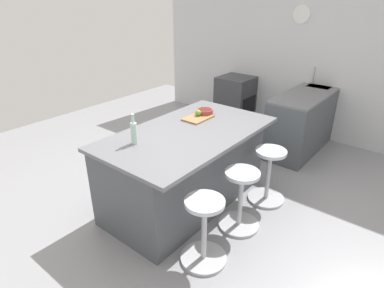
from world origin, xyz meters
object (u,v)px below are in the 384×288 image
(fruit_bowl, at_px, (205,112))
(water_bottle, at_px, (134,132))
(stool_middle, at_px, (240,201))
(cutting_board, at_px, (198,118))
(kitchen_island, at_px, (185,167))
(oven_range, at_px, (235,100))
(apple_green, at_px, (198,113))
(stool_near_camera, at_px, (204,233))
(stool_by_window, at_px, (268,177))

(fruit_bowl, bearing_deg, water_bottle, -2.07)
(stool_middle, bearing_deg, cutting_board, -113.53)
(kitchen_island, relative_size, water_bottle, 6.43)
(oven_range, relative_size, apple_green, 12.22)
(stool_near_camera, xyz_separation_m, water_bottle, (-0.05, -0.92, 0.73))
(oven_range, relative_size, fruit_bowl, 4.41)
(oven_range, distance_m, kitchen_island, 2.80)
(stool_middle, bearing_deg, water_bottle, -57.78)
(stool_near_camera, relative_size, water_bottle, 2.14)
(oven_range, relative_size, stool_by_window, 1.33)
(cutting_board, bearing_deg, apple_green, -145.86)
(stool_near_camera, bearing_deg, water_bottle, -93.25)
(water_bottle, bearing_deg, kitchen_island, 163.48)
(kitchen_island, bearing_deg, fruit_bowl, -166.27)
(oven_range, bearing_deg, kitchen_island, 20.13)
(stool_near_camera, xyz_separation_m, apple_green, (-1.05, -0.89, 0.67))
(kitchen_island, height_order, apple_green, apple_green)
(stool_by_window, xyz_separation_m, stool_middle, (0.63, 0.00, 0.00))
(oven_range, distance_m, stool_middle, 3.14)
(stool_near_camera, xyz_separation_m, fruit_bowl, (-1.17, -0.88, 0.65))
(kitchen_island, bearing_deg, apple_green, -161.38)
(apple_green, distance_m, water_bottle, 1.00)
(kitchen_island, height_order, stool_near_camera, kitchen_island)
(oven_range, xyz_separation_m, apple_green, (2.21, 0.82, 0.54))
(stool_near_camera, bearing_deg, oven_range, -152.28)
(water_bottle, bearing_deg, oven_range, -166.17)
(stool_middle, height_order, fruit_bowl, fruit_bowl)
(stool_middle, bearing_deg, kitchen_island, -90.00)
(kitchen_island, distance_m, stool_near_camera, 0.99)
(cutting_board, bearing_deg, stool_middle, 66.47)
(apple_green, bearing_deg, stool_near_camera, 40.28)
(cutting_board, relative_size, fruit_bowl, 1.79)
(oven_range, relative_size, stool_middle, 1.33)
(apple_green, xyz_separation_m, fruit_bowl, (-0.12, 0.01, -0.02))
(stool_middle, xyz_separation_m, fruit_bowl, (-0.54, -0.88, 0.65))
(water_bottle, xyz_separation_m, fruit_bowl, (-1.12, 0.04, -0.08))
(stool_by_window, relative_size, apple_green, 9.20)
(cutting_board, distance_m, apple_green, 0.07)
(kitchen_island, xyz_separation_m, cutting_board, (-0.38, -0.11, 0.47))
(stool_near_camera, height_order, apple_green, apple_green)
(stool_by_window, height_order, fruit_bowl, fruit_bowl)
(kitchen_island, distance_m, stool_by_window, 0.99)
(stool_near_camera, height_order, cutting_board, cutting_board)
(oven_range, bearing_deg, water_bottle, 13.83)
(stool_by_window, xyz_separation_m, cutting_board, (0.26, -0.86, 0.62))
(water_bottle, bearing_deg, stool_by_window, 142.80)
(stool_by_window, relative_size, stool_middle, 1.00)
(kitchen_island, distance_m, stool_middle, 0.77)
(kitchen_island, bearing_deg, stool_by_window, 130.20)
(stool_near_camera, xyz_separation_m, cutting_board, (-1.01, -0.86, 0.62))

